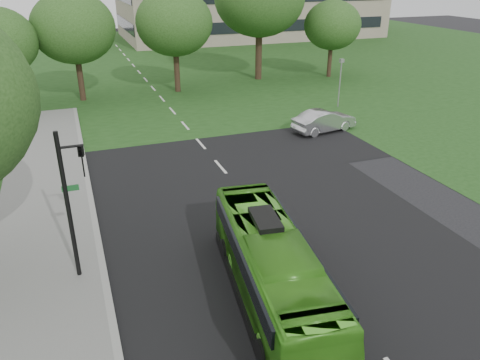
% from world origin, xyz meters
% --- Properties ---
extents(ground, '(160.00, 160.00, 0.00)m').
position_xyz_m(ground, '(0.00, 0.00, 0.00)').
color(ground, black).
rests_on(ground, ground).
extents(street_surfaces, '(120.00, 120.00, 0.15)m').
position_xyz_m(street_surfaces, '(-0.38, 22.75, 0.03)').
color(street_surfaces, black).
rests_on(street_surfaces, ground).
extents(tree_park_b, '(6.58, 6.58, 8.62)m').
position_xyz_m(tree_park_b, '(-6.30, 27.88, 5.81)').
color(tree_park_b, black).
rests_on(tree_park_b, ground).
extents(tree_park_c, '(6.54, 6.54, 8.69)m').
position_xyz_m(tree_park_c, '(1.89, 28.10, 5.89)').
color(tree_park_c, black).
rests_on(tree_park_c, ground).
extents(tree_park_e, '(5.56, 5.56, 7.41)m').
position_xyz_m(tree_park_e, '(17.88, 28.99, 5.04)').
color(tree_park_e, black).
rests_on(tree_park_e, ground).
extents(bus, '(3.26, 9.19, 2.50)m').
position_xyz_m(bus, '(-2.00, -1.51, 1.25)').
color(bus, '#449D21').
rests_on(bus, ground).
extents(sedan, '(4.69, 2.36, 1.48)m').
position_xyz_m(sedan, '(8.53, 13.55, 0.74)').
color(sedan, '#BABABF').
rests_on(sedan, ground).
extents(traffic_light, '(0.89, 0.26, 5.49)m').
position_xyz_m(traffic_light, '(-7.75, 2.00, 3.23)').
color(traffic_light, black).
rests_on(traffic_light, ground).
extents(camera_pole, '(0.34, 0.30, 3.78)m').
position_xyz_m(camera_pole, '(12.71, 18.60, 2.44)').
color(camera_pole, gray).
rests_on(camera_pole, ground).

